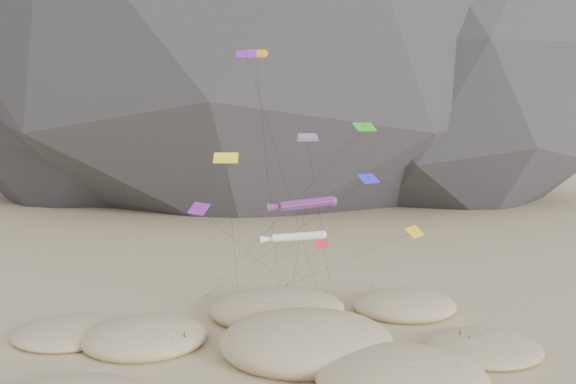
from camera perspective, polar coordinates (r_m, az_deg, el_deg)
The scene contains 9 objects.
ground at distance 51.28m, azimuth 0.79°, elevation -17.83°, with size 500.00×500.00×0.00m, color #CCB789.
dunes at distance 54.48m, azimuth -1.00°, elevation -15.38°, with size 51.07×35.89×4.58m.
dune_grass at distance 54.74m, azimuth -0.78°, elevation -15.17°, with size 40.12×29.71×1.53m.
kite_stakes at distance 72.55m, azimuth 0.57°, elevation -10.03°, with size 21.80×6.79×0.30m.
rainbow_tube_kite at distance 55.10m, azimuth 1.65°, elevation -1.21°, with size 6.97×14.15×14.40m.
white_tube_kite at distance 57.42m, azimuth 0.69°, elevation -4.58°, with size 6.80×16.43×10.64m.
orange_parafoil at distance 63.57m, azimuth -3.23°, elevation 13.47°, with size 4.55×8.59×29.48m.
multi_parafoil at distance 60.63m, azimuth 2.02°, elevation 5.33°, with size 5.98×11.63×20.38m.
delta_kites at distance 57.31m, azimuth 1.22°, elevation 1.96°, with size 23.56×20.84×28.56m.
Camera 1 is at (-5.71, -46.05, 21.82)m, focal length 35.00 mm.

